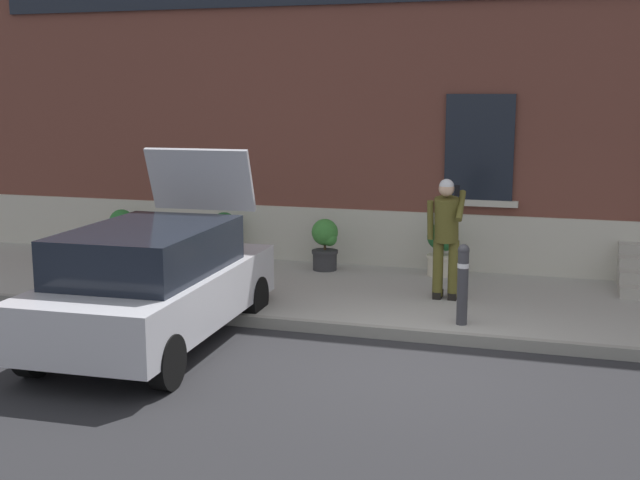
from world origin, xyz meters
TOP-DOWN VIEW (x-y plane):
  - ground_plane at (0.00, 0.00)m, footprint 80.00×80.00m
  - sidewalk at (0.00, 2.80)m, footprint 24.00×3.60m
  - curb_edge at (0.00, 0.94)m, footprint 24.00×0.12m
  - building_facade at (0.01, 5.29)m, footprint 24.00×1.52m
  - hatchback_car_silver at (-3.00, -0.16)m, footprint 1.92×4.13m
  - bollard_near_person at (0.55, 1.35)m, footprint 0.15×0.15m
  - person_on_phone at (0.14, 2.55)m, footprint 0.51×0.50m
  - planter_terracotta at (-5.87, 3.96)m, footprint 0.44×0.44m
  - planter_olive at (-3.97, 4.18)m, footprint 0.44×0.44m
  - planter_charcoal at (-2.07, 3.96)m, footprint 0.44×0.44m
  - planter_cream at (-0.16, 4.11)m, footprint 0.44×0.44m

SIDE VIEW (x-z plane):
  - ground_plane at x=0.00m, z-range 0.00..0.00m
  - sidewalk at x=0.00m, z-range 0.00..0.15m
  - curb_edge at x=0.00m, z-range 0.00..0.15m
  - planter_terracotta at x=-5.87m, z-range 0.18..1.04m
  - planter_olive at x=-3.97m, z-range 0.18..1.04m
  - planter_charcoal at x=-2.07m, z-range 0.18..1.04m
  - planter_cream at x=-0.16m, z-range 0.18..1.04m
  - bollard_near_person at x=0.55m, z-range 0.19..1.24m
  - hatchback_car_silver at x=-3.00m, z-range -0.37..1.97m
  - person_on_phone at x=0.14m, z-range 0.28..2.02m
  - building_facade at x=0.01m, z-range -0.02..7.48m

